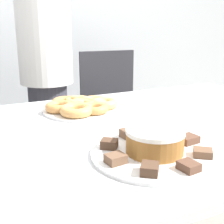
{
  "coord_description": "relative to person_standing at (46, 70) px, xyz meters",
  "views": [
    {
      "loc": [
        -0.49,
        -0.92,
        1.13
      ],
      "look_at": [
        -0.05,
        0.01,
        0.82
      ],
      "focal_mm": 50.0,
      "sensor_mm": 36.0,
      "label": 1
    }
  ],
  "objects": [
    {
      "name": "donut_2",
      "position": [
        -0.0,
        -0.58,
        -0.05
      ],
      "size": [
        0.11,
        0.11,
        0.03
      ],
      "color": "#E5AD66",
      "rests_on": "plate_donuts"
    },
    {
      "name": "table",
      "position": [
        0.06,
        -0.92,
        -0.16
      ],
      "size": [
        1.64,
        1.0,
        0.76
      ],
      "color": "silver",
      "rests_on": "ground_plane"
    },
    {
      "name": "lamington_3",
      "position": [
        -0.11,
        -1.18,
        -0.05
      ],
      "size": [
        0.05,
        0.05,
        0.02
      ],
      "rotation": [
        0.0,
        0.0,
        3.27
      ],
      "color": "brown",
      "rests_on": "plate_cake"
    },
    {
      "name": "frosted_cake",
      "position": [
        0.02,
        -1.16,
        -0.03
      ],
      "size": [
        0.16,
        0.16,
        0.07
      ],
      "color": "#9E662D",
      "rests_on": "plate_cake"
    },
    {
      "name": "lamington_7",
      "position": [
        0.15,
        -1.14,
        -0.05
      ],
      "size": [
        0.06,
        0.05,
        0.02
      ],
      "rotation": [
        0.0,
        0.0,
        6.41
      ],
      "color": "brown",
      "rests_on": "plate_cake"
    },
    {
      "name": "office_chair_right",
      "position": [
        0.46,
        0.04,
        -0.39
      ],
      "size": [
        0.49,
        0.49,
        0.91
      ],
      "rotation": [
        0.0,
        0.0,
        -0.12
      ],
      "color": "black",
      "rests_on": "ground_plane"
    },
    {
      "name": "donut_5",
      "position": [
        -0.06,
        -0.73,
        -0.05
      ],
      "size": [
        0.13,
        0.13,
        0.04
      ],
      "color": "tan",
      "rests_on": "plate_donuts"
    },
    {
      "name": "plate_donuts",
      "position": [
        -0.01,
        -0.65,
        -0.07
      ],
      "size": [
        0.34,
        0.34,
        0.01
      ],
      "color": "white",
      "rests_on": "table"
    },
    {
      "name": "donut_3",
      "position": [
        -0.06,
        -0.59,
        -0.05
      ],
      "size": [
        0.12,
        0.12,
        0.03
      ],
      "color": "#C68447",
      "rests_on": "plate_donuts"
    },
    {
      "name": "donut_4",
      "position": [
        -0.11,
        -0.65,
        -0.05
      ],
      "size": [
        0.12,
        0.12,
        0.04
      ],
      "color": "#D18E4C",
      "rests_on": "plate_donuts"
    },
    {
      "name": "plate_cake",
      "position": [
        0.02,
        -1.16,
        -0.07
      ],
      "size": [
        0.36,
        0.36,
        0.01
      ],
      "color": "white",
      "rests_on": "table"
    },
    {
      "name": "lamington_2",
      "position": [
        -0.08,
        -1.08,
        -0.05
      ],
      "size": [
        0.06,
        0.06,
        0.03
      ],
      "rotation": [
        0.0,
        0.0,
        2.48
      ],
      "color": "#513828",
      "rests_on": "plate_cake"
    },
    {
      "name": "lamington_5",
      "position": [
        0.04,
        -1.29,
        -0.05
      ],
      "size": [
        0.05,
        0.05,
        0.02
      ],
      "rotation": [
        0.0,
        0.0,
        4.84
      ],
      "color": "brown",
      "rests_on": "plate_cake"
    },
    {
      "name": "lamington_0",
      "position": [
        0.1,
        -1.06,
        -0.05
      ],
      "size": [
        0.07,
        0.07,
        0.02
      ],
      "rotation": [
        0.0,
        0.0,
        0.91
      ],
      "color": "brown",
      "rests_on": "plate_cake"
    },
    {
      "name": "lamington_1",
      "position": [
        0.0,
        -1.03,
        -0.05
      ],
      "size": [
        0.04,
        0.05,
        0.03
      ],
      "rotation": [
        0.0,
        0.0,
        1.7
      ],
      "color": "brown",
      "rests_on": "plate_cake"
    },
    {
      "name": "donut_1",
      "position": [
        0.06,
        -0.62,
        -0.05
      ],
      "size": [
        0.12,
        0.12,
        0.03
      ],
      "color": "#E5AD66",
      "rests_on": "plate_donuts"
    },
    {
      "name": "donut_6",
      "position": [
        0.01,
        -0.73,
        -0.05
      ],
      "size": [
        0.11,
        0.11,
        0.03
      ],
      "color": "#D18E4C",
      "rests_on": "plate_donuts"
    },
    {
      "name": "donut_0",
      "position": [
        -0.01,
        -0.65,
        -0.05
      ],
      "size": [
        0.12,
        0.12,
        0.03
      ],
      "color": "tan",
      "rests_on": "plate_donuts"
    },
    {
      "name": "lamington_6",
      "position": [
        0.12,
        -1.24,
        -0.05
      ],
      "size": [
        0.07,
        0.06,
        0.02
      ],
      "rotation": [
        0.0,
        0.0,
        5.63
      ],
      "color": "brown",
      "rests_on": "plate_cake"
    },
    {
      "name": "person_standing",
      "position": [
        0.0,
        0.0,
        0.0
      ],
      "size": [
        0.31,
        0.31,
        1.56
      ],
      "color": "#383842",
      "rests_on": "ground_plane"
    },
    {
      "name": "lamington_4",
      "position": [
        -0.06,
        -1.26,
        -0.05
      ],
      "size": [
        0.06,
        0.06,
        0.02
      ],
      "rotation": [
        0.0,
        0.0,
        4.05
      ],
      "color": "#513828",
      "rests_on": "plate_cake"
    },
    {
      "name": "donut_7",
      "position": [
        0.08,
        -0.68,
        -0.05
      ],
      "size": [
        0.11,
        0.11,
        0.04
      ],
      "color": "#E5AD66",
      "rests_on": "plate_donuts"
    }
  ]
}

